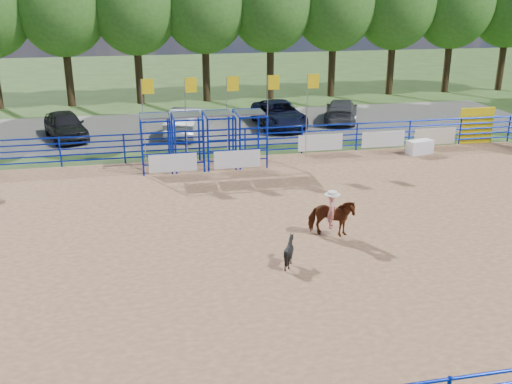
% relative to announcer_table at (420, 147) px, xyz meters
% --- Properties ---
extents(ground, '(120.00, 120.00, 0.00)m').
position_rel_announcer_table_xyz_m(ground, '(-8.97, -8.66, -0.38)').
color(ground, '#385622').
rests_on(ground, ground).
extents(arena_dirt, '(30.00, 20.00, 0.02)m').
position_rel_announcer_table_xyz_m(arena_dirt, '(-8.97, -8.66, -0.37)').
color(arena_dirt, '#A07350').
rests_on(arena_dirt, ground).
extents(gravel_strip, '(40.00, 10.00, 0.01)m').
position_rel_announcer_table_xyz_m(gravel_strip, '(-8.97, 8.34, -0.37)').
color(gravel_strip, gray).
rests_on(gravel_strip, ground).
extents(announcer_table, '(1.45, 0.90, 0.72)m').
position_rel_announcer_table_xyz_m(announcer_table, '(0.00, 0.00, 0.00)').
color(announcer_table, white).
rests_on(announcer_table, arena_dirt).
extents(horse_and_rider, '(1.77, 1.30, 2.24)m').
position_rel_announcer_table_xyz_m(horse_and_rider, '(-7.91, -9.09, 0.43)').
color(horse_and_rider, '#663014').
rests_on(horse_and_rider, arena_dirt).
extents(calf, '(1.04, 0.99, 0.90)m').
position_rel_announcer_table_xyz_m(calf, '(-9.88, -10.92, 0.09)').
color(calf, black).
rests_on(calf, arena_dirt).
extents(car_a, '(3.18, 4.98, 1.58)m').
position_rel_announcer_table_xyz_m(car_a, '(-18.31, 7.05, 0.42)').
color(car_a, black).
rests_on(car_a, gravel_strip).
extents(car_b, '(3.29, 5.29, 1.65)m').
position_rel_announcer_table_xyz_m(car_b, '(-11.32, 6.59, 0.46)').
color(car_b, '#94979C').
rests_on(car_b, gravel_strip).
extents(car_c, '(2.65, 5.67, 1.57)m').
position_rel_announcer_table_xyz_m(car_c, '(-5.66, 7.62, 0.42)').
color(car_c, '#151934').
rests_on(car_c, gravel_strip).
extents(car_d, '(3.69, 5.33, 1.43)m').
position_rel_announcer_table_xyz_m(car_d, '(-1.35, 8.25, 0.35)').
color(car_d, '#535355').
rests_on(car_d, gravel_strip).
extents(perimeter_fence, '(30.10, 20.10, 1.50)m').
position_rel_announcer_table_xyz_m(perimeter_fence, '(-8.97, -8.66, 0.37)').
color(perimeter_fence, '#071FA9').
rests_on(perimeter_fence, ground).
extents(chute_assembly, '(19.32, 2.41, 4.20)m').
position_rel_announcer_table_xyz_m(chute_assembly, '(-10.87, 0.18, 0.88)').
color(chute_assembly, '#071FA9').
rests_on(chute_assembly, ground).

